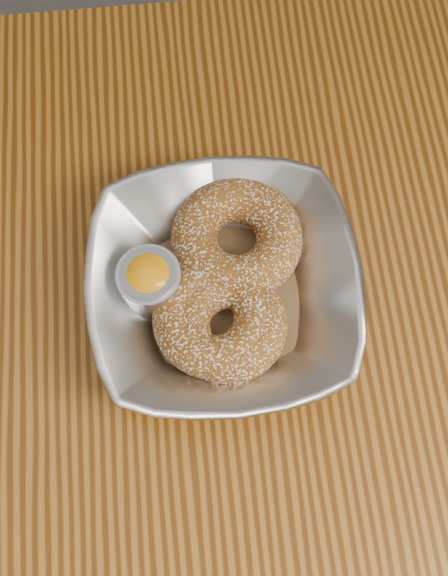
{
  "coord_description": "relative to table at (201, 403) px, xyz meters",
  "views": [
    {
      "loc": [
        0.01,
        -0.12,
        1.3
      ],
      "look_at": [
        0.03,
        0.07,
        0.78
      ],
      "focal_mm": 42.0,
      "sensor_mm": 36.0,
      "label": 1
    }
  ],
  "objects": [
    {
      "name": "donut_back",
      "position": [
        0.05,
        0.11,
        0.13
      ],
      "size": [
        0.14,
        0.14,
        0.04
      ],
      "primitive_type": "torus",
      "rotation": [
        0.0,
        0.0,
        0.26
      ],
      "color": "brown",
      "rests_on": "parchment"
    },
    {
      "name": "ground_plane",
      "position": [
        0.0,
        0.0,
        -0.65
      ],
      "size": [
        4.0,
        4.0,
        0.0
      ],
      "primitive_type": "plane",
      "color": "#565659",
      "rests_on": "ground"
    },
    {
      "name": "donut_extra",
      "position": [
        0.03,
        0.04,
        0.13
      ],
      "size": [
        0.12,
        0.12,
        0.03
      ],
      "primitive_type": "torus",
      "rotation": [
        0.0,
        0.0,
        0.33
      ],
      "color": "brown",
      "rests_on": "parchment"
    },
    {
      "name": "ramekin",
      "position": [
        -0.03,
        0.08,
        0.13
      ],
      "size": [
        0.05,
        0.05,
        0.05
      ],
      "color": "#B5B7BC",
      "rests_on": "table"
    },
    {
      "name": "serving_bowl",
      "position": [
        0.03,
        0.07,
        0.13
      ],
      "size": [
        0.22,
        0.22,
        0.05
      ],
      "primitive_type": "imported",
      "color": "#B5B7BC",
      "rests_on": "table"
    },
    {
      "name": "parchment",
      "position": [
        0.03,
        0.07,
        0.11
      ],
      "size": [
        0.19,
        0.19,
        0.0
      ],
      "primitive_type": "cube",
      "rotation": [
        0.0,
        0.0,
        0.42
      ],
      "color": "brown",
      "rests_on": "table"
    },
    {
      "name": "donut_front",
      "position": [
        0.02,
        0.04,
        0.13
      ],
      "size": [
        0.12,
        0.12,
        0.04
      ],
      "primitive_type": "torus",
      "rotation": [
        0.0,
        0.0,
        0.23
      ],
      "color": "brown",
      "rests_on": "parchment"
    },
    {
      "name": "table",
      "position": [
        0.0,
        0.0,
        0.0
      ],
      "size": [
        1.2,
        0.8,
        0.75
      ],
      "color": "brown",
      "rests_on": "ground_plane"
    }
  ]
}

